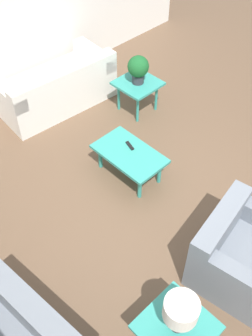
{
  "coord_description": "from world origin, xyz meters",
  "views": [
    {
      "loc": [
        -1.92,
        2.42,
        3.81
      ],
      "look_at": [
        0.27,
        0.28,
        0.55
      ],
      "focal_mm": 42.0,
      "sensor_mm": 36.0,
      "label": 1
    }
  ],
  "objects": [
    {
      "name": "side_table_lamp",
      "position": [
        -1.3,
        1.21,
        0.42
      ],
      "size": [
        0.59,
        0.59,
        0.49
      ],
      "color": "teal",
      "rests_on": "ground_plane"
    },
    {
      "name": "sofa",
      "position": [
        2.36,
        -0.29,
        0.3
      ],
      "size": [
        1.01,
        1.8,
        0.75
      ],
      "rotation": [
        0.0,
        0.0,
        1.49
      ],
      "color": "white",
      "rests_on": "ground_plane"
    },
    {
      "name": "potted_plant",
      "position": [
        1.41,
        -1.08,
        0.73
      ],
      "size": [
        0.31,
        0.31,
        0.42
      ],
      "color": "#333338",
      "rests_on": "side_table_plant"
    },
    {
      "name": "remote_control",
      "position": [
        0.61,
        -0.12,
        0.4
      ],
      "size": [
        0.16,
        0.08,
        0.02
      ],
      "color": "black",
      "rests_on": "coffee_table"
    },
    {
      "name": "armchair",
      "position": [
        -1.22,
        0.14,
        0.32
      ],
      "size": [
        0.94,
        1.06,
        0.78
      ],
      "rotation": [
        0.0,
        0.0,
        -1.4
      ],
      "color": "slate",
      "rests_on": "ground_plane"
    },
    {
      "name": "table_lamp",
      "position": [
        -1.3,
        1.21,
        0.79
      ],
      "size": [
        0.29,
        0.29,
        0.43
      ],
      "color": "#333333",
      "rests_on": "side_table_lamp"
    },
    {
      "name": "coffee_table",
      "position": [
        0.53,
        -0.04,
        0.34
      ],
      "size": [
        0.9,
        0.54,
        0.39
      ],
      "color": "teal",
      "rests_on": "ground_plane"
    },
    {
      "name": "side_table_plant",
      "position": [
        1.41,
        -1.08,
        0.42
      ],
      "size": [
        0.59,
        0.59,
        0.49
      ],
      "color": "teal",
      "rests_on": "ground_plane"
    },
    {
      "name": "ground_plane",
      "position": [
        0.0,
        0.0,
        0.0
      ],
      "size": [
        14.0,
        14.0,
        0.0
      ],
      "primitive_type": "plane",
      "color": "brown"
    }
  ]
}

